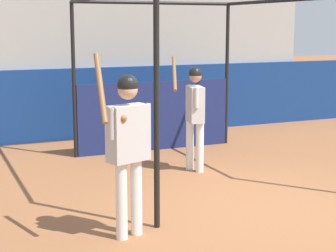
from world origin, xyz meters
name	(u,v)px	position (x,y,z in m)	size (l,w,h in m)	color
ground_plane	(271,211)	(0.00, 0.00, 0.00)	(60.00, 60.00, 0.00)	#935B38
outfield_wall	(128,101)	(0.00, 5.61, 0.75)	(24.00, 0.12, 1.49)	navy
bleacher_section	(100,49)	(0.00, 7.67, 1.78)	(8.70, 4.00, 3.57)	#9E9E99
batting_cage	(171,89)	(-0.03, 3.19, 1.27)	(3.19, 4.00, 2.82)	black
player_batter	(194,109)	(-0.02, 2.25, 1.04)	(0.55, 0.91, 1.87)	white
player_waiting	(128,139)	(-2.00, -0.12, 1.14)	(0.69, 0.55, 2.09)	white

